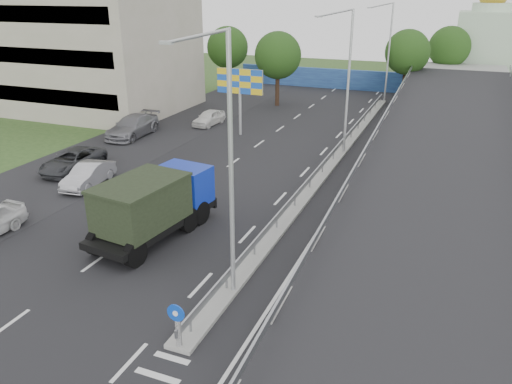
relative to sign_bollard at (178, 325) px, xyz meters
The scene contains 22 objects.
road_surface 18.11m from the sign_bollard, 99.55° to the left, with size 26.00×90.00×0.04m, color black.
parking_strip 23.98m from the sign_bollard, 131.91° to the left, with size 8.00×90.00×0.05m, color black.
median 21.85m from the sign_bollard, 90.00° to the left, with size 1.00×44.00×0.20m, color gray.
overpass_ramp 23.09m from the sign_bollard, 71.04° to the left, with size 10.00×50.00×3.50m.
median_guardrail 21.83m from the sign_bollard, 90.00° to the left, with size 0.09×44.00×0.71m.
sign_bollard is the anchor object (origin of this frame).
lamp_post_near 6.12m from the sign_bollard, 88.36° to the left, with size 2.74×0.18×10.08m.
lamp_post_mid 24.30m from the sign_bollard, 89.74° to the left, with size 2.74×0.18×10.08m.
lamp_post_far 44.08m from the sign_bollard, 89.86° to the left, with size 2.74×0.18×10.08m.
beige_building 42.59m from the sign_bollard, 135.17° to the left, with size 24.00×14.00×12.00m, color #9D9883.
blue_wall 49.99m from the sign_bollard, 94.59° to the left, with size 30.00×0.50×2.40m, color navy.
church 58.84m from the sign_bollard, 80.19° to the left, with size 7.00×7.00×13.80m.
billboard 27.53m from the sign_bollard, 109.21° to the left, with size 4.00×0.24×5.50m.
tree_left_mid 39.34m from the sign_bollard, 104.81° to the left, with size 4.80×4.80×7.60m.
tree_median_far 46.06m from the sign_bollard, 87.50° to the left, with size 4.80×4.80×7.60m.
tree_left_far 46.64m from the sign_bollard, 112.80° to the left, with size 4.80×4.80×7.60m.
tree_ramp_far 53.33m from the sign_bollard, 83.52° to the left, with size 4.80×4.80×7.60m.
dump_truck 8.94m from the sign_bollard, 127.17° to the left, with size 3.52×7.50×3.19m.
parked_car_b 17.33m from the sign_bollard, 138.85° to the left, with size 1.49×4.28×1.41m, color #A5A4AA.
parked_car_c 20.71m from the sign_bollard, 140.12° to the left, with size 2.35×5.10×1.42m, color #2F3134.
parked_car_d 27.94m from the sign_bollard, 127.92° to the left, with size 2.39×5.88×1.71m, color gray.
parked_car_e 30.71m from the sign_bollard, 115.03° to the left, with size 1.59×3.95×1.34m, color silver.
Camera 1 is at (7.56, -9.59, 11.40)m, focal length 35.00 mm.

